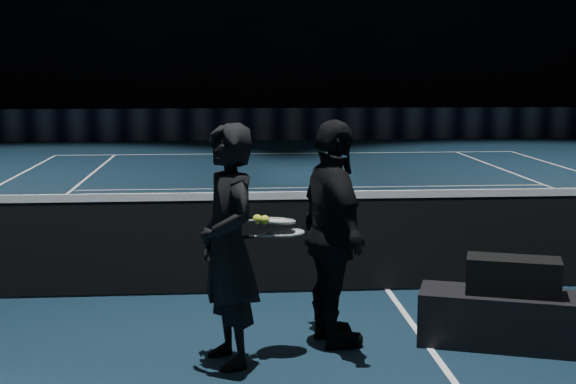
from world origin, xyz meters
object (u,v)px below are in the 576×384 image
Objects in this scene: player_bench at (511,320)px; tennis_balls at (261,217)px; player_a at (228,246)px; racket_bag at (513,276)px; racket_upper at (277,221)px; player_b at (333,234)px; racket_lower at (286,233)px.

tennis_balls is at bearing -158.62° from player_bench.
tennis_balls is at bearing 92.56° from player_a.
tennis_balls is (-1.88, -0.08, 0.49)m from racket_bag.
player_b is at bearing -9.08° from racket_upper.
player_bench is at bearing 0.00° from racket_bag.
racket_lower reaches higher than racket_bag.
racket_upper is at bearing -161.37° from player_bench.
racket_upper is (-1.76, 0.01, 0.44)m from racket_bag.
player_b is (-1.33, 0.15, 0.31)m from racket_bag.
player_b is 0.62m from tennis_balls.
player_b is (0.78, 0.34, 0.00)m from player_a.
player_b is at bearing -167.54° from player_bench.
player_bench is 2.00× the size of racket_upper.
racket_lower is (0.41, 0.18, 0.05)m from player_a.
player_bench is at bearing -109.86° from player_b.
player_a is at bearing -180.00° from racket_lower.
racket_lower is (-1.70, -0.01, 0.35)m from racket_bag.
racket_lower is at bearing 21.84° from tennis_balls.
player_b is at bearing -0.00° from racket_lower.
racket_upper reaches higher than racket_bag.
racket_upper is 5.67× the size of tennis_balls.
racket_bag is 1.94m from tennis_balls.
racket_upper is (-0.43, -0.14, 0.13)m from player_b.
player_a is at bearing -155.57° from tennis_balls.
racket_bag is 0.40× the size of player_a.
player_b reaches higher than player_bench.
tennis_balls is at bearing -170.43° from racket_upper.
player_a is (-2.11, -0.18, 0.65)m from player_bench.
player_b reaches higher than racket_upper.
racket_upper reaches higher than player_bench.
racket_bag is 1.37m from player_b.
racket_bag reaches higher than player_bench.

